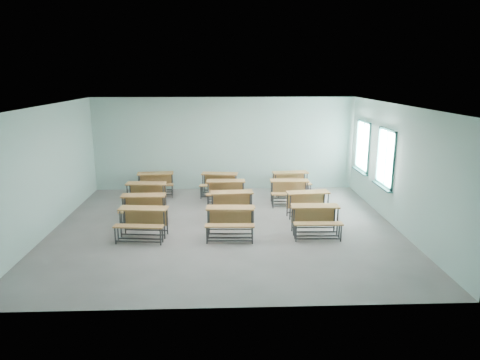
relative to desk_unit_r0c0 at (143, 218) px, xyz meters
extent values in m
cube|color=gray|center=(2.04, 0.62, -0.51)|extent=(9.00, 8.00, 0.02)
cube|color=white|center=(2.04, 0.62, 2.71)|extent=(9.00, 8.00, 0.02)
cube|color=#A1CAC0|center=(2.04, 4.63, 1.10)|extent=(9.00, 0.02, 3.20)
cube|color=#A1CAC0|center=(2.04, -3.39, 1.10)|extent=(9.00, 0.02, 3.20)
cube|color=#A1CAC0|center=(-2.47, 0.62, 1.10)|extent=(0.02, 8.00, 3.20)
cube|color=#A1CAC0|center=(6.55, 0.62, 1.10)|extent=(0.02, 8.00, 3.20)
cube|color=#194843|center=(6.51, 3.42, 0.43)|extent=(0.06, 1.20, 0.06)
cube|color=#194843|center=(6.51, 3.42, 1.97)|extent=(0.06, 1.20, 0.06)
cube|color=#194843|center=(6.51, 2.85, 1.20)|extent=(0.06, 0.06, 1.60)
cube|color=#194843|center=(6.51, 3.99, 1.20)|extent=(0.06, 0.06, 1.60)
cube|color=#194843|center=(6.51, 3.42, 1.20)|extent=(0.04, 0.04, 1.48)
cube|color=#194843|center=(6.51, 3.42, 1.20)|extent=(0.04, 1.08, 0.04)
cube|color=#194843|center=(6.47, 3.42, 0.37)|extent=(0.14, 1.28, 0.04)
cube|color=white|center=(6.53, 3.42, 1.20)|extent=(0.01, 1.08, 1.48)
cube|color=#194843|center=(6.51, 1.42, 0.43)|extent=(0.06, 1.20, 0.06)
cube|color=#194843|center=(6.51, 1.42, 1.97)|extent=(0.06, 1.20, 0.06)
cube|color=#194843|center=(6.51, 0.85, 1.20)|extent=(0.06, 0.06, 1.60)
cube|color=#194843|center=(6.51, 1.99, 1.20)|extent=(0.06, 0.06, 1.60)
cube|color=#194843|center=(6.51, 1.42, 1.20)|extent=(0.04, 0.04, 1.48)
cube|color=#194843|center=(6.51, 1.42, 1.20)|extent=(0.04, 1.08, 0.04)
cube|color=#194843|center=(6.47, 1.42, 0.37)|extent=(0.14, 1.28, 0.04)
cube|color=white|center=(6.53, 1.42, 1.20)|extent=(0.01, 1.08, 1.48)
cube|color=#A3703A|center=(0.01, 0.11, 0.22)|extent=(1.22, 0.51, 0.04)
cube|color=#A3703A|center=(0.03, 0.29, -0.08)|extent=(1.13, 0.13, 0.41)
cylinder|color=#373A3C|center=(-0.55, 0.00, -0.15)|extent=(0.04, 0.04, 0.70)
cylinder|color=#373A3C|center=(0.54, -0.11, -0.15)|extent=(0.04, 0.04, 0.70)
cylinder|color=#373A3C|center=(-0.52, 0.32, -0.15)|extent=(0.04, 0.04, 0.70)
cylinder|color=#373A3C|center=(0.57, 0.21, -0.15)|extent=(0.04, 0.04, 0.70)
cube|color=#373A3C|center=(-0.01, -0.05, -0.40)|extent=(1.09, 0.14, 0.03)
cube|color=#373A3C|center=(0.03, 0.26, -0.40)|extent=(1.09, 0.14, 0.03)
cube|color=#A3703A|center=(-0.04, -0.37, -0.07)|extent=(1.21, 0.37, 0.03)
cylinder|color=#373A3C|center=(-0.59, -0.41, -0.29)|extent=(0.04, 0.04, 0.41)
cylinder|color=#373A3C|center=(0.50, -0.52, -0.29)|extent=(0.04, 0.04, 0.41)
cylinder|color=#373A3C|center=(-0.57, -0.22, -0.29)|extent=(0.04, 0.04, 0.41)
cylinder|color=#373A3C|center=(0.52, -0.33, -0.29)|extent=(0.04, 0.04, 0.41)
cube|color=#373A3C|center=(-0.05, -0.46, -0.42)|extent=(1.09, 0.14, 0.03)
cube|color=#373A3C|center=(-0.03, -0.27, -0.42)|extent=(1.09, 0.14, 0.03)
cube|color=#A3703A|center=(2.16, 0.08, 0.22)|extent=(1.21, 0.45, 0.04)
cube|color=#A3703A|center=(2.17, 0.26, -0.08)|extent=(1.13, 0.07, 0.41)
cylinder|color=#373A3C|center=(1.61, -0.06, -0.15)|extent=(0.04, 0.04, 0.70)
cylinder|color=#373A3C|center=(2.70, -0.11, -0.15)|extent=(0.04, 0.04, 0.70)
cylinder|color=#373A3C|center=(1.62, 0.26, -0.15)|extent=(0.04, 0.04, 0.70)
cylinder|color=#373A3C|center=(2.71, 0.21, -0.15)|extent=(0.04, 0.04, 0.70)
cube|color=#373A3C|center=(2.15, -0.08, -0.40)|extent=(1.09, 0.08, 0.03)
cube|color=#373A3C|center=(2.17, 0.23, -0.40)|extent=(1.09, 0.08, 0.03)
cube|color=#A3703A|center=(2.14, -0.40, -0.07)|extent=(1.20, 0.30, 0.03)
cylinder|color=#373A3C|center=(1.59, -0.47, -0.29)|extent=(0.04, 0.04, 0.41)
cylinder|color=#373A3C|center=(2.68, -0.52, -0.29)|extent=(0.04, 0.04, 0.41)
cylinder|color=#373A3C|center=(1.60, -0.28, -0.29)|extent=(0.04, 0.04, 0.41)
cylinder|color=#373A3C|center=(2.69, -0.33, -0.29)|extent=(0.04, 0.04, 0.41)
cube|color=#373A3C|center=(2.13, -0.49, -0.42)|extent=(1.09, 0.08, 0.03)
cube|color=#373A3C|center=(2.14, -0.31, -0.42)|extent=(1.09, 0.08, 0.03)
cube|color=#A3703A|center=(4.30, 0.13, 0.22)|extent=(1.20, 0.42, 0.04)
cube|color=#A3703A|center=(4.30, 0.31, -0.08)|extent=(1.13, 0.05, 0.41)
cylinder|color=#373A3C|center=(3.75, -0.02, -0.15)|extent=(0.04, 0.04, 0.70)
cylinder|color=#373A3C|center=(4.84, -0.04, -0.15)|extent=(0.04, 0.04, 0.70)
cylinder|color=#373A3C|center=(3.76, 0.30, -0.15)|extent=(0.04, 0.04, 0.70)
cylinder|color=#373A3C|center=(4.85, 0.27, -0.15)|extent=(0.04, 0.04, 0.70)
cube|color=#373A3C|center=(4.30, -0.03, -0.40)|extent=(1.09, 0.05, 0.03)
cube|color=#373A3C|center=(4.30, 0.29, -0.40)|extent=(1.09, 0.05, 0.03)
cube|color=#A3703A|center=(4.29, -0.35, -0.07)|extent=(1.20, 0.28, 0.03)
cylinder|color=#373A3C|center=(3.74, -0.43, -0.29)|extent=(0.04, 0.04, 0.41)
cylinder|color=#373A3C|center=(4.83, -0.46, -0.29)|extent=(0.04, 0.04, 0.41)
cylinder|color=#373A3C|center=(3.74, -0.24, -0.29)|extent=(0.04, 0.04, 0.41)
cylinder|color=#373A3C|center=(4.84, -0.27, -0.29)|extent=(0.04, 0.04, 0.41)
cube|color=#373A3C|center=(4.29, -0.44, -0.42)|extent=(1.09, 0.05, 0.03)
cube|color=#373A3C|center=(4.29, -0.26, -0.42)|extent=(1.09, 0.05, 0.03)
cube|color=#A3703A|center=(-0.20, 1.29, 0.22)|extent=(1.20, 0.42, 0.04)
cube|color=#A3703A|center=(-0.20, 1.47, -0.08)|extent=(1.13, 0.04, 0.41)
cylinder|color=#373A3C|center=(-0.74, 1.12, -0.15)|extent=(0.04, 0.04, 0.70)
cylinder|color=#373A3C|center=(0.35, 1.14, -0.15)|extent=(0.04, 0.04, 0.70)
cylinder|color=#373A3C|center=(-0.75, 1.43, -0.15)|extent=(0.04, 0.04, 0.70)
cylinder|color=#373A3C|center=(0.34, 1.45, -0.15)|extent=(0.04, 0.04, 0.70)
cube|color=#373A3C|center=(-0.20, 1.13, -0.40)|extent=(1.09, 0.05, 0.03)
cube|color=#373A3C|center=(-0.20, 1.44, -0.40)|extent=(1.09, 0.05, 0.03)
cube|color=#A3703A|center=(-0.19, 0.81, -0.07)|extent=(1.19, 0.27, 0.03)
cylinder|color=#373A3C|center=(-0.73, 0.71, -0.29)|extent=(0.04, 0.04, 0.41)
cylinder|color=#373A3C|center=(0.36, 0.73, -0.29)|extent=(0.04, 0.04, 0.41)
cylinder|color=#373A3C|center=(-0.74, 0.89, -0.29)|extent=(0.04, 0.04, 0.41)
cylinder|color=#373A3C|center=(0.35, 0.91, -0.29)|extent=(0.04, 0.04, 0.41)
cube|color=#373A3C|center=(-0.19, 0.72, -0.42)|extent=(1.09, 0.05, 0.03)
cube|color=#373A3C|center=(-0.19, 0.90, -0.42)|extent=(1.09, 0.05, 0.03)
cube|color=#A3703A|center=(2.23, 1.50, 0.22)|extent=(1.21, 0.47, 0.04)
cube|color=#A3703A|center=(2.22, 1.68, -0.08)|extent=(1.13, 0.09, 0.41)
cylinder|color=#373A3C|center=(1.69, 1.31, -0.15)|extent=(0.04, 0.04, 0.70)
cylinder|color=#373A3C|center=(2.78, 1.37, -0.15)|extent=(0.04, 0.04, 0.70)
cylinder|color=#373A3C|center=(1.67, 1.63, -0.15)|extent=(0.04, 0.04, 0.70)
cylinder|color=#373A3C|center=(2.76, 1.69, -0.15)|extent=(0.04, 0.04, 0.70)
cube|color=#373A3C|center=(2.24, 1.34, -0.40)|extent=(1.09, 0.09, 0.03)
cube|color=#373A3C|center=(2.22, 1.66, -0.40)|extent=(1.09, 0.09, 0.03)
cube|color=#A3703A|center=(2.25, 1.03, -0.07)|extent=(1.20, 0.32, 0.03)
cylinder|color=#373A3C|center=(1.71, 0.90, -0.29)|extent=(0.04, 0.04, 0.41)
cylinder|color=#373A3C|center=(2.80, 0.96, -0.29)|extent=(0.04, 0.04, 0.41)
cylinder|color=#373A3C|center=(1.70, 1.09, -0.29)|extent=(0.04, 0.04, 0.41)
cylinder|color=#373A3C|center=(2.79, 1.15, -0.29)|extent=(0.04, 0.04, 0.41)
cube|color=#373A3C|center=(2.26, 0.93, -0.42)|extent=(1.09, 0.09, 0.03)
cube|color=#373A3C|center=(2.25, 1.12, -0.42)|extent=(1.09, 0.09, 0.03)
cube|color=#A3703A|center=(4.37, 1.42, 0.22)|extent=(1.23, 0.53, 0.04)
cube|color=#A3703A|center=(4.35, 1.60, -0.08)|extent=(1.13, 0.15, 0.41)
cylinder|color=#373A3C|center=(3.85, 1.20, -0.15)|extent=(0.04, 0.04, 0.70)
cylinder|color=#373A3C|center=(4.93, 1.32, -0.15)|extent=(0.04, 0.04, 0.70)
cylinder|color=#373A3C|center=(3.81, 1.51, -0.15)|extent=(0.04, 0.04, 0.70)
cylinder|color=#373A3C|center=(4.89, 1.64, -0.15)|extent=(0.04, 0.04, 0.70)
cube|color=#373A3C|center=(4.39, 1.26, -0.40)|extent=(1.09, 0.15, 0.03)
cube|color=#373A3C|center=(4.35, 1.58, -0.40)|extent=(1.09, 0.15, 0.03)
cube|color=#A3703A|center=(4.42, 0.94, -0.07)|extent=(1.21, 0.38, 0.03)
cylinder|color=#373A3C|center=(3.89, 0.79, -0.29)|extent=(0.04, 0.04, 0.41)
cylinder|color=#373A3C|center=(4.98, 0.91, -0.29)|extent=(0.04, 0.04, 0.41)
cylinder|color=#373A3C|center=(3.87, 0.98, -0.29)|extent=(0.04, 0.04, 0.41)
cylinder|color=#373A3C|center=(4.95, 1.10, -0.29)|extent=(0.04, 0.04, 0.41)
cube|color=#373A3C|center=(4.43, 0.85, -0.42)|extent=(1.09, 0.15, 0.03)
cube|color=#373A3C|center=(4.41, 1.04, -0.42)|extent=(1.09, 0.15, 0.03)
cube|color=#A3703A|center=(-0.36, 2.60, 0.22)|extent=(1.21, 0.45, 0.04)
cube|color=#A3703A|center=(-0.35, 2.79, -0.08)|extent=(1.13, 0.07, 0.41)
cylinder|color=#373A3C|center=(-0.91, 2.47, -0.15)|extent=(0.04, 0.04, 0.70)
cylinder|color=#373A3C|center=(0.18, 2.42, -0.15)|extent=(0.04, 0.04, 0.70)
cylinder|color=#373A3C|center=(-0.89, 2.79, -0.15)|extent=(0.04, 0.04, 0.70)
cylinder|color=#373A3C|center=(0.20, 2.74, -0.15)|extent=(0.04, 0.04, 0.70)
cube|color=#373A3C|center=(-0.36, 2.45, -0.40)|extent=(1.09, 0.08, 0.03)
cube|color=#373A3C|center=(-0.35, 2.76, -0.40)|extent=(1.09, 0.08, 0.03)
cube|color=#A3703A|center=(-0.38, 2.13, -0.07)|extent=(1.20, 0.30, 0.03)
cylinder|color=#373A3C|center=(-0.93, 2.06, -0.29)|extent=(0.04, 0.04, 0.41)
cylinder|color=#373A3C|center=(0.16, 2.01, -0.29)|extent=(0.04, 0.04, 0.41)
cylinder|color=#373A3C|center=(-0.92, 2.25, -0.29)|extent=(0.04, 0.04, 0.41)
cylinder|color=#373A3C|center=(0.17, 2.20, -0.29)|extent=(0.04, 0.04, 0.41)
cube|color=#373A3C|center=(-0.38, 2.03, -0.42)|extent=(1.09, 0.08, 0.03)
cube|color=#373A3C|center=(-0.37, 2.22, -0.42)|extent=(1.09, 0.08, 0.03)
cube|color=#A3703A|center=(2.07, 2.82, 0.22)|extent=(1.19, 0.40, 0.04)
cube|color=#A3703A|center=(2.07, 3.00, -0.08)|extent=(1.13, 0.02, 0.41)
cylinder|color=#373A3C|center=(1.52, 2.66, -0.15)|extent=(0.04, 0.04, 0.70)
cylinder|color=#373A3C|center=(2.61, 2.66, -0.15)|extent=(0.04, 0.04, 0.70)
cylinder|color=#373A3C|center=(1.52, 2.98, -0.15)|extent=(0.04, 0.04, 0.70)
cylinder|color=#373A3C|center=(2.61, 2.98, -0.15)|extent=(0.04, 0.04, 0.70)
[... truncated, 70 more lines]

